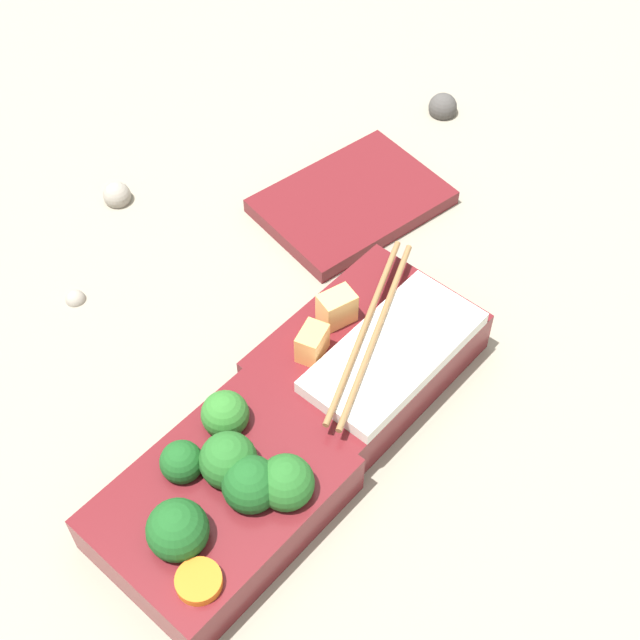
{
  "coord_description": "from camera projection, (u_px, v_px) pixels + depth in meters",
  "views": [
    {
      "loc": [
        -0.27,
        -0.26,
        0.6
      ],
      "look_at": [
        0.08,
        0.05,
        0.04
      ],
      "focal_mm": 50.0,
      "sensor_mm": 36.0,
      "label": 1
    }
  ],
  "objects": [
    {
      "name": "ground_plane",
      "position": [
        300.0,
        444.0,
        0.7
      ],
      "size": [
        3.0,
        3.0,
        0.0
      ],
      "primitive_type": "plane",
      "color": "gray"
    },
    {
      "name": "pebble_1",
      "position": [
        75.0,
        296.0,
        0.79
      ],
      "size": [
        0.02,
        0.02,
        0.02
      ],
      "primitive_type": "sphere",
      "color": "gray",
      "rests_on": "ground_plane"
    },
    {
      "name": "bento_tray_vegetable",
      "position": [
        225.0,
        498.0,
        0.64
      ],
      "size": [
        0.18,
        0.12,
        0.08
      ],
      "color": "maroon",
      "rests_on": "ground_plane"
    },
    {
      "name": "pebble_3",
      "position": [
        443.0,
        107.0,
        0.96
      ],
      "size": [
        0.03,
        0.03,
        0.03
      ],
      "primitive_type": "sphere",
      "color": "#474442",
      "rests_on": "ground_plane"
    },
    {
      "name": "pebble_2",
      "position": [
        117.0,
        195.0,
        0.87
      ],
      "size": [
        0.03,
        0.03,
        0.03
      ],
      "primitive_type": "sphere",
      "color": "gray",
      "rests_on": "ground_plane"
    },
    {
      "name": "bento_lid",
      "position": [
        352.0,
        202.0,
        0.87
      ],
      "size": [
        0.19,
        0.15,
        0.01
      ],
      "primitive_type": "cube",
      "rotation": [
        0.0,
        0.0,
        -0.18
      ],
      "color": "maroon",
      "rests_on": "ground_plane"
    },
    {
      "name": "bento_tray_rice",
      "position": [
        369.0,
        353.0,
        0.73
      ],
      "size": [
        0.19,
        0.12,
        0.07
      ],
      "color": "maroon",
      "rests_on": "ground_plane"
    }
  ]
}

